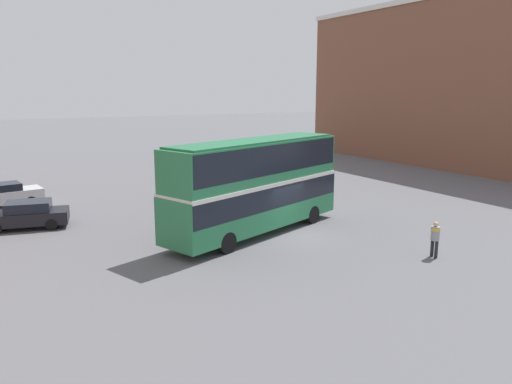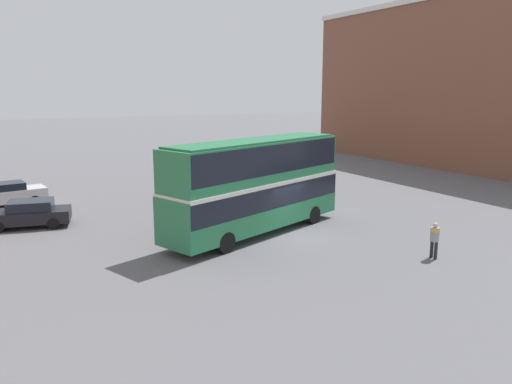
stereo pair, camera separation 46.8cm
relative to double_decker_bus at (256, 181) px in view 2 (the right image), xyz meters
The scene contains 7 objects.
ground_plane 3.46m from the double_decker_bus, 41.37° to the right, with size 240.00×240.00×0.00m, color #5B5B60.
building_row_right 31.78m from the double_decker_bus, 20.98° to the left, with size 8.39×36.19×15.98m.
double_decker_bus is the anchor object (origin of this frame).
pedestrian_foreground 9.00m from the double_decker_bus, 55.35° to the right, with size 0.43×0.43×1.64m.
parked_car_kerb_near 17.35m from the double_decker_bus, 129.83° to the left, with size 4.74×2.44×1.52m.
parked_car_kerb_far 12.61m from the double_decker_bus, 145.61° to the left, with size 4.65×2.80×1.47m.
parked_car_side_street 16.04m from the double_decker_bus, 79.20° to the left, with size 4.44×1.96×1.56m.
Camera 2 is at (-13.58, -20.66, 7.34)m, focal length 35.00 mm.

